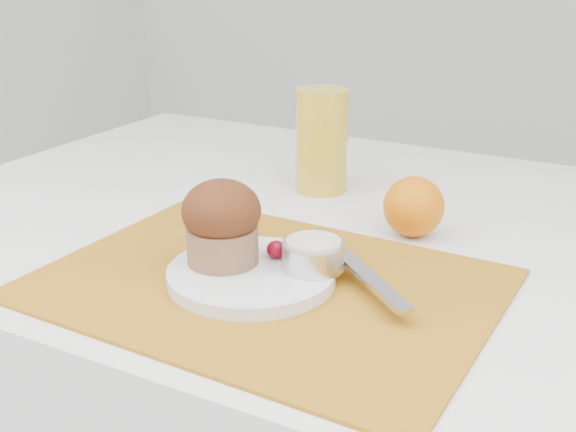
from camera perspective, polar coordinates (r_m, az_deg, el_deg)
The scene contains 10 objects.
placemat at distance 0.76m, azimuth -1.78°, elevation -5.38°, with size 0.46×0.34×0.00m, color #AA6D17.
plate at distance 0.75m, azimuth -2.90°, elevation -4.66°, with size 0.18×0.18×0.01m, color white.
ramekin at distance 0.75m, azimuth 2.00°, elevation -3.17°, with size 0.06×0.06×0.03m, color silver.
cream at distance 0.74m, azimuth 2.01°, elevation -2.16°, with size 0.06×0.06×0.01m, color silver.
raspberry_near at distance 0.77m, azimuth -0.94°, elevation -2.65°, with size 0.02×0.02×0.02m, color #54020D.
raspberry_far at distance 0.76m, azimuth 0.91°, elevation -3.29°, with size 0.02×0.02×0.02m, color #5A0215.
butter_knife at distance 0.76m, azimuth 5.27°, elevation -3.86°, with size 0.22×0.02×0.01m, color #B4B4BD.
orange at distance 0.88m, azimuth 9.90°, elevation 0.73°, with size 0.07×0.07×0.07m, color orange.
juice_glass at distance 1.02m, azimuth 2.68°, elevation 5.97°, with size 0.07×0.07×0.15m, color gold.
muffin at distance 0.75m, azimuth -5.26°, elevation -0.47°, with size 0.08×0.08×0.09m.
Camera 1 is at (0.34, -0.74, 1.09)m, focal length 45.00 mm.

